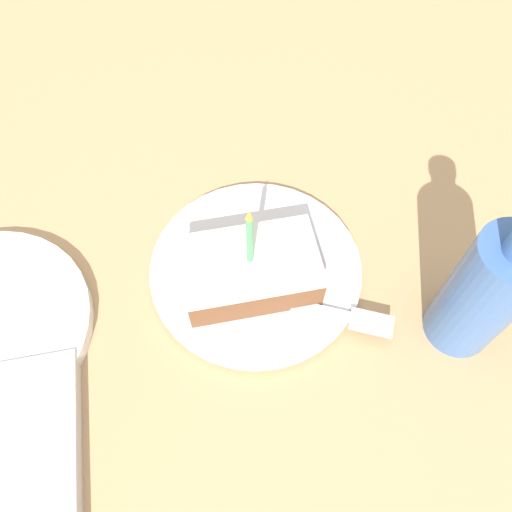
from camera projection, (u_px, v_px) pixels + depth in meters
The scene contains 5 objects.
ground_plane at pixel (234, 285), 0.58m from camera, with size 2.40×2.40×0.04m.
plate at pixel (256, 270), 0.56m from camera, with size 0.24×0.24×0.02m.
cake_slice at pixel (250, 270), 0.52m from camera, with size 0.09×0.14×0.13m.
fork at pixel (313, 309), 0.52m from camera, with size 0.10×0.19×0.00m.
bottle at pixel (487, 291), 0.46m from camera, with size 0.07×0.07×0.21m.
Camera 1 is at (0.27, -0.03, 0.50)m, focal length 35.00 mm.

